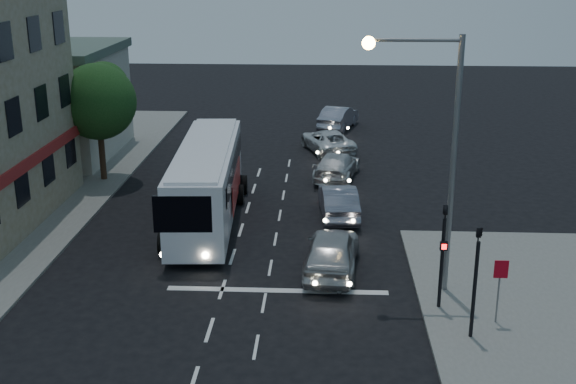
# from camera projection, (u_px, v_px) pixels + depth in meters

# --- Properties ---
(ground) EXTENTS (120.00, 120.00, 0.00)m
(ground) POSITION_uv_depth(u_px,v_px,m) (214.00, 315.00, 24.25)
(ground) COLOR black
(road_markings) EXTENTS (8.00, 30.55, 0.01)m
(road_markings) POSITION_uv_depth(u_px,v_px,m) (261.00, 275.00, 27.32)
(road_markings) COLOR silver
(road_markings) RESTS_ON ground
(tour_bus) EXTENTS (3.05, 11.63, 3.54)m
(tour_bus) POSITION_uv_depth(u_px,v_px,m) (207.00, 180.00, 32.44)
(tour_bus) COLOR white
(tour_bus) RESTS_ON ground
(car_suv) EXTENTS (2.41, 5.03, 1.66)m
(car_suv) POSITION_uv_depth(u_px,v_px,m) (332.00, 251.00, 27.41)
(car_suv) COLOR #BABABA
(car_suv) RESTS_ON ground
(car_sedan_a) EXTENTS (1.95, 4.66, 1.50)m
(car_sedan_a) POSITION_uv_depth(u_px,v_px,m) (338.00, 201.00, 33.29)
(car_sedan_a) COLOR gray
(car_sedan_a) RESTS_ON ground
(car_sedan_b) EXTENTS (2.90, 5.15, 1.41)m
(car_sedan_b) POSITION_uv_depth(u_px,v_px,m) (337.00, 166.00, 39.14)
(car_sedan_b) COLOR silver
(car_sedan_b) RESTS_ON ground
(car_sedan_c) EXTENTS (3.79, 5.48, 1.39)m
(car_sedan_c) POSITION_uv_depth(u_px,v_px,m) (328.00, 141.00, 44.47)
(car_sedan_c) COLOR silver
(car_sedan_c) RESTS_ON ground
(car_extra) EXTENTS (3.03, 5.14, 1.60)m
(car_extra) POSITION_uv_depth(u_px,v_px,m) (338.00, 118.00, 50.48)
(car_extra) COLOR #9897A8
(car_extra) RESTS_ON ground
(traffic_signal_main) EXTENTS (0.25, 0.35, 4.10)m
(traffic_signal_main) POSITION_uv_depth(u_px,v_px,m) (443.00, 244.00, 23.87)
(traffic_signal_main) COLOR black
(traffic_signal_main) RESTS_ON sidewalk_near
(traffic_signal_side) EXTENTS (0.18, 0.15, 4.10)m
(traffic_signal_side) POSITION_uv_depth(u_px,v_px,m) (476.00, 269.00, 21.96)
(traffic_signal_side) COLOR black
(traffic_signal_side) RESTS_ON sidewalk_near
(regulatory_sign) EXTENTS (0.45, 0.12, 2.20)m
(regulatory_sign) POSITION_uv_depth(u_px,v_px,m) (500.00, 281.00, 23.08)
(regulatory_sign) COLOR slate
(regulatory_sign) RESTS_ON sidewalk_near
(streetlight) EXTENTS (3.32, 0.44, 9.00)m
(streetlight) POSITION_uv_depth(u_px,v_px,m) (435.00, 137.00, 24.21)
(streetlight) COLOR slate
(streetlight) RESTS_ON sidewalk_near
(low_building_north) EXTENTS (9.40, 9.40, 6.50)m
(low_building_north) POSITION_uv_depth(u_px,v_px,m) (37.00, 100.00, 42.84)
(low_building_north) COLOR #B4B2AA
(low_building_north) RESTS_ON sidewalk_far
(street_tree) EXTENTS (4.00, 4.00, 6.20)m
(street_tree) POSITION_uv_depth(u_px,v_px,m) (98.00, 98.00, 37.52)
(street_tree) COLOR black
(street_tree) RESTS_ON sidewalk_far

